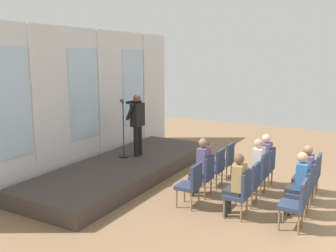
{
  "coord_description": "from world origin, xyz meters",
  "views": [
    {
      "loc": [
        -7.6,
        -0.06,
        3.12
      ],
      "look_at": [
        0.22,
        4.28,
        1.41
      ],
      "focal_mm": 39.32,
      "sensor_mm": 36.0,
      "label": 1
    }
  ],
  "objects_px": {
    "chair_r0_c0": "(191,183)",
    "chair_r1_c1": "(250,181)",
    "audience_r1_c0": "(236,182)",
    "chair_r2_c1": "(303,190)",
    "chair_r1_c3": "(267,165)",
    "audience_r1_c3": "(264,157)",
    "audience_r2_c1": "(299,180)",
    "audience_r2_c2": "(305,171)",
    "audience_r1_c2": "(256,164)",
    "chair_r2_c0": "(296,202)",
    "chair_r0_c2": "(216,166)",
    "chair_r2_c3": "(313,171)",
    "chair_r0_c3": "(226,159)",
    "speaker": "(137,120)",
    "chair_r1_c2": "(259,172)",
    "chair_r0_c1": "(204,174)",
    "mic_stand": "(124,145)",
    "chair_r1_c0": "(240,192)",
    "chair_r2_c2": "(308,180)",
    "audience_r0_c1": "(201,164)"
  },
  "relations": [
    {
      "from": "audience_r1_c2",
      "to": "chair_r2_c0",
      "type": "xyz_separation_m",
      "value": [
        -1.36,
        -1.13,
        -0.19
      ]
    },
    {
      "from": "chair_r0_c3",
      "to": "audience_r1_c0",
      "type": "xyz_separation_m",
      "value": [
        -2.04,
        -0.96,
        0.18
      ]
    },
    {
      "from": "chair_r0_c0",
      "to": "chair_r0_c3",
      "type": "relative_size",
      "value": 1.0
    },
    {
      "from": "audience_r1_c0",
      "to": "chair_r2_c1",
      "type": "distance_m",
      "value": 1.33
    },
    {
      "from": "chair_r1_c0",
      "to": "audience_r1_c3",
      "type": "distance_m",
      "value": 2.05
    },
    {
      "from": "speaker",
      "to": "chair_r1_c2",
      "type": "bearing_deg",
      "value": -96.08
    },
    {
      "from": "chair_r2_c0",
      "to": "audience_r2_c2",
      "type": "distance_m",
      "value": 1.37
    },
    {
      "from": "audience_r1_c2",
      "to": "chair_r2_c2",
      "type": "relative_size",
      "value": 1.39
    },
    {
      "from": "chair_r2_c1",
      "to": "chair_r0_c1",
      "type": "bearing_deg",
      "value": 90.0
    },
    {
      "from": "speaker",
      "to": "chair_r2_c2",
      "type": "distance_m",
      "value": 4.68
    },
    {
      "from": "chair_r0_c3",
      "to": "chair_r2_c2",
      "type": "distance_m",
      "value": 2.2
    },
    {
      "from": "audience_r1_c2",
      "to": "chair_r2_c0",
      "type": "bearing_deg",
      "value": -140.32
    },
    {
      "from": "chair_r0_c1",
      "to": "chair_r2_c2",
      "type": "relative_size",
      "value": 1.0
    },
    {
      "from": "audience_r1_c0",
      "to": "audience_r0_c1",
      "type": "bearing_deg",
      "value": 56.9
    },
    {
      "from": "speaker",
      "to": "chair_r0_c1",
      "type": "xyz_separation_m",
      "value": [
        -1.06,
        -2.5,
        -0.83
      ]
    },
    {
      "from": "audience_r2_c2",
      "to": "chair_r2_c3",
      "type": "xyz_separation_m",
      "value": [
        0.68,
        -0.08,
        -0.18
      ]
    },
    {
      "from": "chair_r2_c0",
      "to": "audience_r2_c1",
      "type": "relative_size",
      "value": 0.73
    },
    {
      "from": "audience_r0_c1",
      "to": "audience_r2_c2",
      "type": "bearing_deg",
      "value": -71.97
    },
    {
      "from": "audience_r2_c1",
      "to": "chair_r2_c1",
      "type": "bearing_deg",
      "value": -90.0
    },
    {
      "from": "chair_r0_c2",
      "to": "chair_r1_c1",
      "type": "distance_m",
      "value": 1.25
    },
    {
      "from": "speaker",
      "to": "chair_r1_c3",
      "type": "xyz_separation_m",
      "value": [
        0.3,
        -3.54,
        -0.83
      ]
    },
    {
      "from": "chair_r0_c0",
      "to": "chair_r1_c1",
      "type": "xyz_separation_m",
      "value": [
        0.68,
        -1.05,
        0.0
      ]
    },
    {
      "from": "chair_r1_c2",
      "to": "audience_r0_c1",
      "type": "bearing_deg",
      "value": 121.12
    },
    {
      "from": "chair_r0_c0",
      "to": "mic_stand",
      "type": "bearing_deg",
      "value": 62.54
    },
    {
      "from": "audience_r1_c2",
      "to": "chair_r2_c2",
      "type": "bearing_deg",
      "value": -90.0
    },
    {
      "from": "chair_r1_c0",
      "to": "audience_r1_c3",
      "type": "relative_size",
      "value": 0.73
    },
    {
      "from": "chair_r2_c0",
      "to": "chair_r2_c2",
      "type": "bearing_deg",
      "value": 0.0
    },
    {
      "from": "chair_r0_c2",
      "to": "chair_r0_c1",
      "type": "bearing_deg",
      "value": 180.0
    },
    {
      "from": "mic_stand",
      "to": "audience_r1_c3",
      "type": "distance_m",
      "value": 3.75
    },
    {
      "from": "chair_r0_c2",
      "to": "chair_r1_c1",
      "type": "relative_size",
      "value": 1.0
    },
    {
      "from": "chair_r1_c2",
      "to": "audience_r1_c3",
      "type": "distance_m",
      "value": 0.71
    },
    {
      "from": "audience_r2_c1",
      "to": "audience_r2_c2",
      "type": "height_order",
      "value": "audience_r2_c1"
    },
    {
      "from": "mic_stand",
      "to": "chair_r0_c1",
      "type": "distance_m",
      "value": 2.84
    },
    {
      "from": "chair_r1_c0",
      "to": "chair_r1_c2",
      "type": "bearing_deg",
      "value": 0.0
    },
    {
      "from": "audience_r2_c2",
      "to": "chair_r2_c1",
      "type": "bearing_deg",
      "value": -173.0
    },
    {
      "from": "chair_r0_c0",
      "to": "chair_r2_c0",
      "type": "xyz_separation_m",
      "value": [
        0.0,
        -2.09,
        0.0
      ]
    },
    {
      "from": "chair_r2_c3",
      "to": "chair_r0_c2",
      "type": "bearing_deg",
      "value": 108.01
    },
    {
      "from": "chair_r0_c1",
      "to": "chair_r1_c2",
      "type": "relative_size",
      "value": 1.0
    },
    {
      "from": "chair_r1_c0",
      "to": "chair_r0_c3",
      "type": "bearing_deg",
      "value": 27.15
    },
    {
      "from": "audience_r0_c1",
      "to": "chair_r1_c2",
      "type": "bearing_deg",
      "value": -58.88
    },
    {
      "from": "chair_r0_c1",
      "to": "audience_r2_c2",
      "type": "height_order",
      "value": "audience_r2_c2"
    },
    {
      "from": "audience_r0_c1",
      "to": "mic_stand",
      "type": "bearing_deg",
      "value": 74.4
    },
    {
      "from": "chair_r1_c2",
      "to": "speaker",
      "type": "bearing_deg",
      "value": 83.92
    },
    {
      "from": "audience_r0_c1",
      "to": "chair_r1_c3",
      "type": "height_order",
      "value": "audience_r0_c1"
    },
    {
      "from": "audience_r1_c0",
      "to": "chair_r1_c1",
      "type": "height_order",
      "value": "audience_r1_c0"
    },
    {
      "from": "audience_r0_c1",
      "to": "chair_r1_c0",
      "type": "relative_size",
      "value": 1.42
    },
    {
      "from": "audience_r2_c2",
      "to": "chair_r2_c3",
      "type": "distance_m",
      "value": 0.71
    },
    {
      "from": "mic_stand",
      "to": "audience_r1_c3",
      "type": "height_order",
      "value": "mic_stand"
    },
    {
      "from": "chair_r1_c3",
      "to": "audience_r1_c3",
      "type": "bearing_deg",
      "value": 90.0
    },
    {
      "from": "chair_r0_c3",
      "to": "chair_r2_c1",
      "type": "distance_m",
      "value": 2.49
    }
  ]
}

